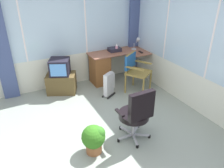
{
  "coord_description": "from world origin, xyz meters",
  "views": [
    {
      "loc": [
        -1.13,
        -2.51,
        2.51
      ],
      "look_at": [
        0.53,
        0.71,
        0.67
      ],
      "focal_mm": 35.28,
      "sensor_mm": 36.0,
      "label": 1
    }
  ],
  "objects_px": {
    "tv_on_stand": "(61,78)",
    "potted_plant": "(94,138)",
    "desk": "(103,67)",
    "tv_remote": "(141,52)",
    "space_heater": "(109,84)",
    "desk_lamp": "(138,42)",
    "wooden_armchair": "(134,67)",
    "paper_tray": "(115,49)",
    "office_chair": "(137,112)",
    "spray_bottle": "(117,48)"
  },
  "relations": [
    {
      "from": "desk",
      "to": "wooden_armchair",
      "type": "bearing_deg",
      "value": -56.87
    },
    {
      "from": "desk_lamp",
      "to": "office_chair",
      "type": "height_order",
      "value": "desk_lamp"
    },
    {
      "from": "office_chair",
      "to": "tv_on_stand",
      "type": "height_order",
      "value": "office_chair"
    },
    {
      "from": "wooden_armchair",
      "to": "tv_on_stand",
      "type": "bearing_deg",
      "value": 155.76
    },
    {
      "from": "wooden_armchair",
      "to": "space_heater",
      "type": "bearing_deg",
      "value": 176.51
    },
    {
      "from": "desk",
      "to": "tv_remote",
      "type": "height_order",
      "value": "tv_remote"
    },
    {
      "from": "office_chair",
      "to": "tv_remote",
      "type": "bearing_deg",
      "value": 54.92
    },
    {
      "from": "office_chair",
      "to": "space_heater",
      "type": "relative_size",
      "value": 1.73
    },
    {
      "from": "tv_remote",
      "to": "wooden_armchair",
      "type": "relative_size",
      "value": 0.17
    },
    {
      "from": "potted_plant",
      "to": "paper_tray",
      "type": "bearing_deg",
      "value": 55.65
    },
    {
      "from": "desk_lamp",
      "to": "potted_plant",
      "type": "bearing_deg",
      "value": -135.43
    },
    {
      "from": "desk",
      "to": "tv_remote",
      "type": "bearing_deg",
      "value": -19.69
    },
    {
      "from": "desk_lamp",
      "to": "wooden_armchair",
      "type": "height_order",
      "value": "desk_lamp"
    },
    {
      "from": "desk_lamp",
      "to": "potted_plant",
      "type": "relative_size",
      "value": 0.68
    },
    {
      "from": "space_heater",
      "to": "tv_remote",
      "type": "bearing_deg",
      "value": 18.74
    },
    {
      "from": "wooden_armchair",
      "to": "potted_plant",
      "type": "relative_size",
      "value": 1.88
    },
    {
      "from": "tv_remote",
      "to": "potted_plant",
      "type": "xyz_separation_m",
      "value": [
        -2.05,
        -1.84,
        -0.49
      ]
    },
    {
      "from": "desk",
      "to": "spray_bottle",
      "type": "xyz_separation_m",
      "value": [
        0.38,
        -0.02,
        0.45
      ]
    },
    {
      "from": "spray_bottle",
      "to": "tv_on_stand",
      "type": "bearing_deg",
      "value": -179.71
    },
    {
      "from": "tv_remote",
      "to": "space_heater",
      "type": "xyz_separation_m",
      "value": [
        -1.04,
        -0.35,
        -0.48
      ]
    },
    {
      "from": "desk",
      "to": "wooden_armchair",
      "type": "xyz_separation_m",
      "value": [
        0.46,
        -0.71,
        0.17
      ]
    },
    {
      "from": "desk_lamp",
      "to": "tv_on_stand",
      "type": "bearing_deg",
      "value": 178.13
    },
    {
      "from": "tv_remote",
      "to": "paper_tray",
      "type": "relative_size",
      "value": 0.5
    },
    {
      "from": "potted_plant",
      "to": "office_chair",
      "type": "bearing_deg",
      "value": -3.5
    },
    {
      "from": "paper_tray",
      "to": "tv_on_stand",
      "type": "bearing_deg",
      "value": -176.46
    },
    {
      "from": "desk_lamp",
      "to": "wooden_armchair",
      "type": "bearing_deg",
      "value": -128.04
    },
    {
      "from": "desk",
      "to": "potted_plant",
      "type": "relative_size",
      "value": 2.98
    },
    {
      "from": "desk",
      "to": "tv_on_stand",
      "type": "bearing_deg",
      "value": -178.65
    },
    {
      "from": "desk",
      "to": "office_chair",
      "type": "distance_m",
      "value": 2.25
    },
    {
      "from": "desk",
      "to": "potted_plant",
      "type": "xyz_separation_m",
      "value": [
        -1.15,
        -2.16,
        -0.14
      ]
    },
    {
      "from": "tv_remote",
      "to": "space_heater",
      "type": "relative_size",
      "value": 0.27
    },
    {
      "from": "potted_plant",
      "to": "spray_bottle",
      "type": "bearing_deg",
      "value": 54.4
    },
    {
      "from": "desk",
      "to": "desk_lamp",
      "type": "relative_size",
      "value": 4.4
    },
    {
      "from": "tv_remote",
      "to": "wooden_armchair",
      "type": "bearing_deg",
      "value": -135.56
    },
    {
      "from": "wooden_armchair",
      "to": "tv_remote",
      "type": "bearing_deg",
      "value": 42.34
    },
    {
      "from": "wooden_armchair",
      "to": "desk_lamp",
      "type": "bearing_deg",
      "value": 51.96
    },
    {
      "from": "tv_on_stand",
      "to": "space_heater",
      "type": "height_order",
      "value": "tv_on_stand"
    },
    {
      "from": "potted_plant",
      "to": "desk_lamp",
      "type": "bearing_deg",
      "value": 44.57
    },
    {
      "from": "desk_lamp",
      "to": "tv_remote",
      "type": "xyz_separation_m",
      "value": [
        -0.06,
        -0.23,
        -0.19
      ]
    },
    {
      "from": "tv_remote",
      "to": "tv_on_stand",
      "type": "xyz_separation_m",
      "value": [
        -1.95,
        0.29,
        -0.4
      ]
    },
    {
      "from": "tv_remote",
      "to": "paper_tray",
      "type": "distance_m",
      "value": 0.65
    },
    {
      "from": "tv_on_stand",
      "to": "potted_plant",
      "type": "height_order",
      "value": "tv_on_stand"
    },
    {
      "from": "wooden_armchair",
      "to": "space_heater",
      "type": "distance_m",
      "value": 0.69
    },
    {
      "from": "office_chair",
      "to": "space_heater",
      "type": "bearing_deg",
      "value": 79.58
    },
    {
      "from": "paper_tray",
      "to": "wooden_armchair",
      "type": "bearing_deg",
      "value": -82.93
    },
    {
      "from": "desk",
      "to": "paper_tray",
      "type": "distance_m",
      "value": 0.54
    },
    {
      "from": "tv_remote",
      "to": "spray_bottle",
      "type": "height_order",
      "value": "spray_bottle"
    },
    {
      "from": "potted_plant",
      "to": "wooden_armchair",
      "type": "bearing_deg",
      "value": 41.9
    },
    {
      "from": "desk",
      "to": "tv_remote",
      "type": "xyz_separation_m",
      "value": [
        0.89,
        -0.32,
        0.35
      ]
    },
    {
      "from": "potted_plant",
      "to": "tv_on_stand",
      "type": "bearing_deg",
      "value": 87.49
    }
  ]
}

